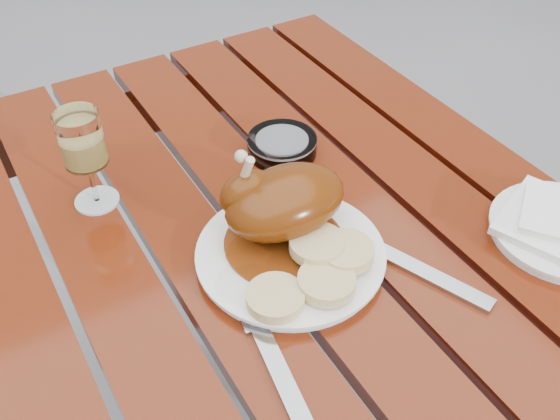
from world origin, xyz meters
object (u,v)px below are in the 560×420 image
(table, at_px, (301,409))
(dinner_plate, at_px, (290,255))
(wine_glass, at_px, (87,160))
(ashtray, at_px, (282,145))

(table, distance_m, dinner_plate, 0.38)
(dinner_plate, height_order, wine_glass, wine_glass)
(dinner_plate, distance_m, ashtray, 0.23)
(wine_glass, height_order, ashtray, wine_glass)
(dinner_plate, bearing_deg, table, -19.41)
(table, distance_m, wine_glass, 0.55)
(table, xyz_separation_m, wine_glass, (-0.20, 0.24, 0.45))
(dinner_plate, distance_m, wine_glass, 0.30)
(wine_glass, relative_size, ashtray, 1.36)
(table, bearing_deg, dinner_plate, 160.59)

